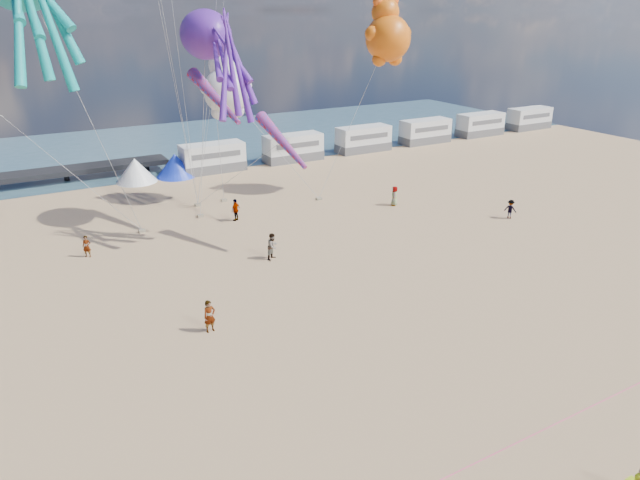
{
  "coord_description": "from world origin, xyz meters",
  "views": [
    {
      "loc": [
        -13.15,
        -16.71,
        15.9
      ],
      "look_at": [
        -0.27,
        6.0,
        5.35
      ],
      "focal_mm": 32.0,
      "sensor_mm": 36.0,
      "label": 1
    }
  ],
  "objects": [
    {
      "name": "beachgoer_1",
      "position": [
        1.75,
        16.13,
        0.93
      ],
      "size": [
        1.08,
        0.97,
        1.86
      ],
      "primitive_type": "imported",
      "rotation": [
        0.0,
        0.0,
        0.53
      ],
      "color": "#7F6659",
      "rests_on": "ground"
    },
    {
      "name": "sandbag_c",
      "position": [
        10.94,
        26.01,
        0.11
      ],
      "size": [
        0.5,
        0.35,
        0.22
      ],
      "primitive_type": "cube",
      "color": "gray",
      "rests_on": "ground"
    },
    {
      "name": "standing_person",
      "position": [
        -5.22,
        9.1,
        0.91
      ],
      "size": [
        0.71,
        0.52,
        1.81
      ],
      "primitive_type": "imported",
      "rotation": [
        0.0,
        0.0,
        0.13
      ],
      "color": "tan",
      "rests_on": "ground"
    },
    {
      "name": "kite_panda",
      "position": [
        4.06,
        29.45,
        9.63
      ],
      "size": [
        5.6,
        5.4,
        6.61
      ],
      "primitive_type": null,
      "rotation": [
        0.0,
        0.0,
        0.24
      ],
      "color": "silver"
    },
    {
      "name": "motorhome_0",
      "position": [
        6.0,
        40.0,
        1.5
      ],
      "size": [
        6.6,
        2.5,
        3.0
      ],
      "primitive_type": "cube",
      "color": "silver",
      "rests_on": "ground"
    },
    {
      "name": "tent_blue",
      "position": [
        2.0,
        40.0,
        1.2
      ],
      "size": [
        4.0,
        4.0,
        2.4
      ],
      "primitive_type": "cone",
      "color": "#1933CC",
      "rests_on": "ground"
    },
    {
      "name": "kite_octopus_purple",
      "position": [
        1.1,
        25.09,
        14.27
      ],
      "size": [
        4.54,
        8.79,
        9.64
      ],
      "primitive_type": null,
      "rotation": [
        0.0,
        0.0,
        0.11
      ],
      "color": "#59229C"
    },
    {
      "name": "motorhome_3",
      "position": [
        34.5,
        40.0,
        1.5
      ],
      "size": [
        6.6,
        2.5,
        3.0
      ],
      "primitive_type": "cube",
      "color": "silver",
      "rests_on": "ground"
    },
    {
      "name": "sandbag_e",
      "position": [
        0.87,
        29.69,
        0.11
      ],
      "size": [
        0.5,
        0.35,
        0.22
      ],
      "primitive_type": "cube",
      "color": "gray",
      "rests_on": "ground"
    },
    {
      "name": "sandbag_a",
      "position": [
        -4.89,
        25.68,
        0.11
      ],
      "size": [
        0.5,
        0.35,
        0.22
      ],
      "primitive_type": "cube",
      "color": "gray",
      "rests_on": "ground"
    },
    {
      "name": "beachgoer_0",
      "position": [
        15.94,
        21.4,
        0.86
      ],
      "size": [
        0.7,
        0.75,
        1.72
      ],
      "primitive_type": "imported",
      "rotation": [
        0.0,
        0.0,
        4.08
      ],
      "color": "#7F6659",
      "rests_on": "ground"
    },
    {
      "name": "water",
      "position": [
        0.0,
        55.0,
        0.02
      ],
      "size": [
        120.0,
        120.0,
        0.0
      ],
      "primitive_type": "plane",
      "color": "#365767",
      "rests_on": "ground"
    },
    {
      "name": "beachgoer_3",
      "position": [
        2.42,
        24.59,
        0.92
      ],
      "size": [
        1.36,
        1.23,
        1.83
      ],
      "primitive_type": "imported",
      "rotation": [
        0.0,
        0.0,
        3.74
      ],
      "color": "#7F6659",
      "rests_on": "ground"
    },
    {
      "name": "beachgoer_2",
      "position": [
        22.21,
        14.03,
        0.78
      ],
      "size": [
        0.87,
        0.95,
        1.57
      ],
      "primitive_type": "imported",
      "rotation": [
        0.0,
        0.0,
        2.03
      ],
      "color": "#7F6659",
      "rests_on": "ground"
    },
    {
      "name": "motorhome_2",
      "position": [
        25.0,
        40.0,
        1.5
      ],
      "size": [
        6.6,
        2.5,
        3.0
      ],
      "primitive_type": "cube",
      "color": "silver",
      "rests_on": "ground"
    },
    {
      "name": "beachgoer_5",
      "position": [
        -9.28,
        22.77,
        0.78
      ],
      "size": [
        1.49,
        1.09,
        1.55
      ],
      "primitive_type": "imported",
      "rotation": [
        0.0,
        0.0,
        5.79
      ],
      "color": "#7F6659",
      "rests_on": "ground"
    },
    {
      "name": "sandbag_b",
      "position": [
        0.15,
        26.8,
        0.11
      ],
      "size": [
        0.5,
        0.35,
        0.22
      ],
      "primitive_type": "cube",
      "color": "gray",
      "rests_on": "ground"
    },
    {
      "name": "rope_line",
      "position": [
        0.0,
        -5.0,
        0.02
      ],
      "size": [
        34.0,
        0.03,
        0.03
      ],
      "primitive_type": "cylinder",
      "rotation": [
        0.0,
        1.57,
        0.0
      ],
      "color": "#F2338C",
      "rests_on": "ground"
    },
    {
      "name": "motorhome_4",
      "position": [
        44.0,
        40.0,
        1.5
      ],
      "size": [
        6.6,
        2.5,
        3.0
      ],
      "primitive_type": "cube",
      "color": "silver",
      "rests_on": "ground"
    },
    {
      "name": "motorhome_1",
      "position": [
        15.5,
        40.0,
        1.5
      ],
      "size": [
        6.6,
        2.5,
        3.0
      ],
      "primitive_type": "cube",
      "color": "silver",
      "rests_on": "ground"
    },
    {
      "name": "motorhome_5",
      "position": [
        53.5,
        40.0,
        1.5
      ],
      "size": [
        6.6,
        2.5,
        3.0
      ],
      "primitive_type": "cube",
      "color": "silver",
      "rests_on": "ground"
    },
    {
      "name": "sandbag_d",
      "position": [
        3.33,
        29.8,
        0.11
      ],
      "size": [
        0.5,
        0.35,
        0.22
      ],
      "primitive_type": "cube",
      "color": "gray",
      "rests_on": "ground"
    },
    {
      "name": "windsock_mid",
      "position": [
        1.24,
        24.41,
        9.95
      ],
      "size": [
        2.24,
        6.93,
        6.86
      ],
      "primitive_type": null,
      "rotation": [
        0.0,
        0.0,
        0.18
      ],
      "color": "red"
    },
    {
      "name": "kite_teddy_orange",
      "position": [
        17.24,
        25.13,
        13.67
      ],
      "size": [
        5.46,
        5.25,
        6.63
      ],
      "primitive_type": null,
      "rotation": [
        0.0,
        0.0,
        -0.19
      ],
      "color": "orange"
    },
    {
      "name": "tent_white",
      "position": [
        -2.0,
        40.0,
        1.2
      ],
      "size": [
        4.0,
        4.0,
        2.4
      ],
      "primitive_type": "cone",
      "color": "white",
      "rests_on": "ground"
    },
    {
      "name": "windsock_right",
      "position": [
        3.66,
        18.22,
        7.58
      ],
      "size": [
        1.91,
        5.78,
        5.71
      ],
      "primitive_type": null,
      "rotation": [
        0.0,
        0.0,
        0.18
      ],
      "color": "red"
    },
    {
      "name": "ground",
      "position": [
        0.0,
        0.0,
        0.0
      ],
      "size": [
        120.0,
        120.0,
        0.0
      ],
      "primitive_type": "plane",
      "color": "tan",
      "rests_on": "ground"
    }
  ]
}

